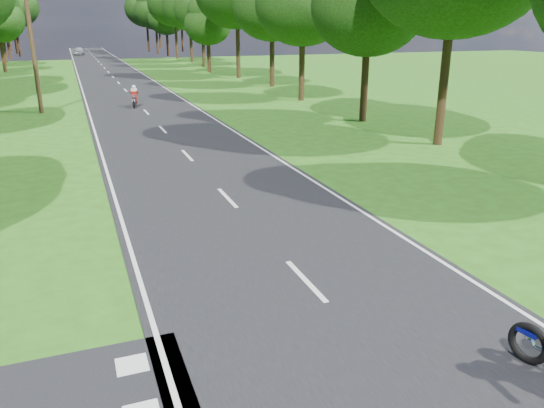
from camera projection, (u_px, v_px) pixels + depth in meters
name	position (u px, v px, depth m)	size (l,w,h in m)	color
ground	(351.00, 330.00, 9.47)	(160.00, 160.00, 0.00)	#2D5513
main_road	(113.00, 77.00, 53.75)	(7.00, 140.00, 0.02)	black
road_markings	(113.00, 79.00, 52.05)	(7.40, 140.00, 0.01)	silver
telegraph_pole	(32.00, 43.00, 30.96)	(1.20, 0.26, 8.00)	#382616
rider_far_red	(134.00, 96.00, 34.29)	(0.56, 1.67, 1.39)	maroon
distant_car	(79.00, 51.00, 90.49)	(1.60, 3.99, 1.36)	silver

